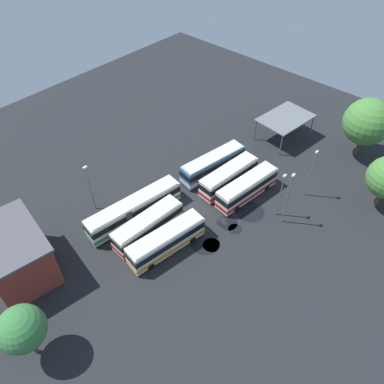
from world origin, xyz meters
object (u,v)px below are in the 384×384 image
Objects in this scene: bus_row1_slot0 at (247,187)px; tree_west_edge at (367,122)px; tree_east_edge at (22,329)px; bus_row0_slot0 at (166,241)px; bus_row0_slot1 at (148,226)px; lamp_post_near_entrance at (281,194)px; bus_row1_slot1 at (229,176)px; bus_row1_slot2 at (213,164)px; depot_building at (16,254)px; lamp_post_mid_lot at (90,186)px; maintenance_shelter at (286,118)px; lamp_post_far_corner at (288,197)px; bus_row0_slot2 at (134,209)px; lamp_post_by_building at (311,172)px.

tree_west_edge is (20.57, -7.78, 4.75)m from bus_row1_slot0.
bus_row0_slot0 is at bearing -1.93° from tree_east_edge.
bus_row0_slot1 is 1.39× the size of lamp_post_near_entrance.
bus_row1_slot1 is 1.39× the size of lamp_post_near_entrance.
depot_building is (-30.14, 5.66, 1.53)m from bus_row1_slot2.
lamp_post_mid_lot is at bearing 146.20° from bus_row1_slot1.
bus_row0_slot0 is 1.14× the size of maintenance_shelter.
maintenance_shelter is (31.50, 2.29, 2.19)m from bus_row0_slot0.
bus_row1_slot2 is at bearing 143.04° from tree_west_edge.
depot_building reaches higher than bus_row0_slot0.
lamp_post_far_corner is at bearing -95.89° from bus_row1_slot2.
bus_row0_slot2 is 15.28m from bus_row1_slot1.
bus_row1_slot2 is at bearing 7.74° from tree_east_edge.
tree_east_edge reaches higher than lamp_post_near_entrance.
lamp_post_mid_lot is (12.63, 1.99, 1.04)m from depot_building.
lamp_post_near_entrance is at bearing -36.24° from bus_row0_slot1.
depot_building is at bearing 145.68° from lamp_post_far_corner.
lamp_post_mid_lot is (-17.51, 7.65, 2.56)m from bus_row1_slot2.
maintenance_shelter is at bearing -2.41° from bus_row0_slot1.
tree_west_edge reaches higher than bus_row0_slot2.
lamp_post_mid_lot is at bearing 137.33° from lamp_post_by_building.
bus_row0_slot0 is at bearing 173.17° from bus_row1_slot0.
lamp_post_mid_lot is 0.77× the size of tree_west_edge.
bus_row0_slot1 is at bearing 160.03° from bus_row1_slot0.
bus_row0_slot2 is 1.34× the size of bus_row1_slot0.
tree_west_edge reaches higher than bus_row1_slot1.
bus_row1_slot0 is 7.49m from lamp_post_far_corner.
bus_row1_slot1 is 30.97m from depot_building.
depot_building is 1.35× the size of lamp_post_by_building.
lamp_post_near_entrance reaches higher than depot_building.
lamp_post_mid_lot is at bearing 8.96° from depot_building.
bus_row0_slot2 is (0.77, 3.65, 0.00)m from bus_row0_slot1.
lamp_post_by_building is at bearing 174.51° from tree_west_edge.
bus_row0_slot0 is 17.00m from lamp_post_far_corner.
bus_row0_slot1 is (0.15, 3.61, -0.00)m from bus_row0_slot0.
lamp_post_by_building is (35.61, -19.19, 1.22)m from depot_building.
bus_row1_slot2 is at bearing 86.17° from lamp_post_near_entrance.
lamp_post_far_corner reaches higher than bus_row0_slot2.
bus_row0_slot2 is 15.80m from depot_building.
bus_row1_slot0 is 0.93× the size of bus_row1_slot2.
bus_row1_slot0 is 22.50m from lamp_post_mid_lot.
bus_row0_slot2 is 21.10m from tree_east_edge.
depot_building is 1.26× the size of lamp_post_far_corner.
bus_row0_slot1 is 15.73m from bus_row1_slot2.
lamp_post_by_building is at bearing -12.44° from tree_east_edge.
lamp_post_mid_lot reaches higher than bus_row1_slot0.
bus_row1_slot1 is 0.90× the size of bus_row1_slot2.
bus_row1_slot1 is 11.95m from lamp_post_by_building.
bus_row1_slot1 is (14.22, -5.57, -0.00)m from bus_row0_slot2.
tree_west_edge is at bearing -70.92° from maintenance_shelter.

